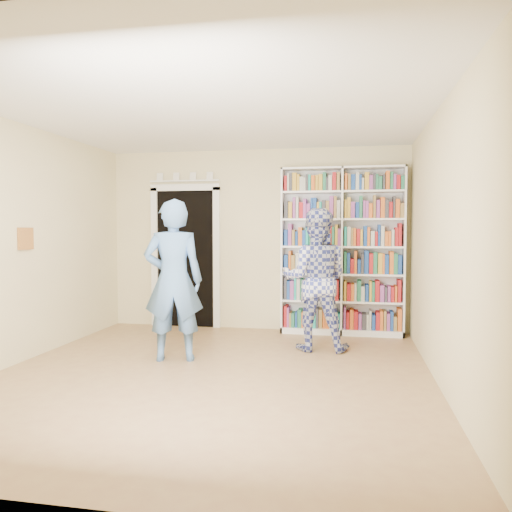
{
  "coord_description": "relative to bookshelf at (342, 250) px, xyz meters",
  "views": [
    {
      "loc": [
        1.4,
        -4.89,
        1.5
      ],
      "look_at": [
        0.31,
        0.9,
        1.19
      ],
      "focal_mm": 35.0,
      "sensor_mm": 36.0,
      "label": 1
    }
  ],
  "objects": [
    {
      "name": "wall_right",
      "position": [
        0.96,
        -2.34,
        0.14
      ],
      "size": [
        0.0,
        5.0,
        5.0
      ],
      "primitive_type": "plane",
      "rotation": [
        1.57,
        0.0,
        -1.57
      ],
      "color": "beige",
      "rests_on": "floor"
    },
    {
      "name": "paper_sheet",
      "position": [
        -0.24,
        -1.19,
        -0.29
      ],
      "size": [
        0.19,
        0.02,
        0.27
      ],
      "primitive_type": "cube",
      "rotation": [
        0.0,
        0.0,
        0.05
      ],
      "color": "white",
      "rests_on": "man_plaid"
    },
    {
      "name": "wall_left",
      "position": [
        -3.54,
        -2.34,
        0.14
      ],
      "size": [
        0.0,
        5.0,
        5.0
      ],
      "primitive_type": "plane",
      "rotation": [
        1.57,
        0.0,
        1.57
      ],
      "color": "beige",
      "rests_on": "floor"
    },
    {
      "name": "bookshelf",
      "position": [
        0.0,
        0.0,
        0.0
      ],
      "size": [
        1.74,
        0.33,
        2.39
      ],
      "rotation": [
        0.0,
        0.0,
        0.19
      ],
      "color": "white",
      "rests_on": "floor"
    },
    {
      "name": "wall_back",
      "position": [
        -1.29,
        0.16,
        0.14
      ],
      "size": [
        4.5,
        0.0,
        4.5
      ],
      "primitive_type": "plane",
      "rotation": [
        1.57,
        0.0,
        0.0
      ],
      "color": "beige",
      "rests_on": "floor"
    },
    {
      "name": "doorway",
      "position": [
        -2.39,
        0.13,
        -0.03
      ],
      "size": [
        1.1,
        0.08,
        2.43
      ],
      "color": "black",
      "rests_on": "floor"
    },
    {
      "name": "floor",
      "position": [
        -1.29,
        -2.34,
        -1.21
      ],
      "size": [
        5.0,
        5.0,
        0.0
      ],
      "primitive_type": "plane",
      "color": "#926747",
      "rests_on": "ground"
    },
    {
      "name": "ceiling",
      "position": [
        -1.29,
        -2.34,
        1.49
      ],
      "size": [
        5.0,
        5.0,
        0.0
      ],
      "primitive_type": "plane",
      "rotation": [
        3.14,
        0.0,
        0.0
      ],
      "color": "white",
      "rests_on": "wall_back"
    },
    {
      "name": "wall_art",
      "position": [
        -3.52,
        -2.14,
        0.19
      ],
      "size": [
        0.03,
        0.25,
        0.25
      ],
      "primitive_type": "cube",
      "color": "brown",
      "rests_on": "wall_left"
    },
    {
      "name": "man_plaid",
      "position": [
        -0.31,
        -1.02,
        -0.32
      ],
      "size": [
        0.86,
        0.67,
        1.77
      ],
      "primitive_type": "imported",
      "rotation": [
        0.0,
        0.0,
        3.15
      ],
      "color": "navy",
      "rests_on": "floor"
    },
    {
      "name": "man_blue",
      "position": [
        -1.87,
        -1.83,
        -0.28
      ],
      "size": [
        0.76,
        0.6,
        1.84
      ],
      "primitive_type": "imported",
      "rotation": [
        0.0,
        0.0,
        3.4
      ],
      "color": "#527EB7",
      "rests_on": "floor"
    }
  ]
}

